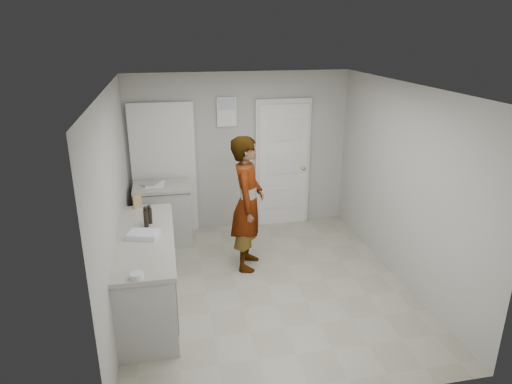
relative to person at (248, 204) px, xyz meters
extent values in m
plane|color=gray|center=(0.14, -0.58, -0.92)|extent=(4.00, 4.00, 0.00)
plane|color=#ABAAA2|center=(0.14, 1.42, 0.33)|extent=(3.50, 0.00, 3.50)
plane|color=#ABAAA2|center=(0.14, -2.58, 0.33)|extent=(3.50, 0.00, 3.50)
plane|color=#ABAAA2|center=(-1.61, -0.58, 0.33)|extent=(0.00, 4.00, 4.00)
plane|color=#ABAAA2|center=(1.89, -0.58, 0.33)|extent=(0.00, 4.00, 4.00)
plane|color=silver|center=(0.14, -0.58, 1.58)|extent=(4.00, 4.00, 0.00)
cube|color=white|center=(0.84, 1.35, 0.08)|extent=(0.80, 0.05, 2.00)
cube|color=silver|center=(0.84, 1.38, 0.11)|extent=(0.90, 0.04, 2.10)
sphere|color=#DAA254|center=(1.17, 1.30, 0.03)|extent=(0.07, 0.07, 0.07)
cube|color=white|center=(-0.06, 1.39, 0.98)|extent=(0.30, 0.02, 0.45)
cube|color=black|center=(-1.06, 1.39, 0.10)|extent=(0.90, 0.05, 2.04)
cube|color=silver|center=(-1.06, 1.36, 0.11)|extent=(0.98, 0.02, 2.10)
cube|color=beige|center=(-1.31, -0.78, -0.49)|extent=(0.60, 1.90, 0.86)
cube|color=black|center=(-1.31, -0.78, -0.88)|extent=(0.56, 1.86, 0.08)
cube|color=beige|center=(-1.31, -0.78, -0.02)|extent=(0.64, 1.96, 0.05)
cube|color=beige|center=(-1.11, 0.97, -0.49)|extent=(0.80, 0.55, 0.86)
cube|color=black|center=(-1.11, 0.97, -0.88)|extent=(0.75, 0.54, 0.08)
cube|color=beige|center=(-1.11, 0.97, -0.02)|extent=(0.84, 0.61, 0.05)
imported|color=silver|center=(0.00, 0.00, 0.00)|extent=(0.62, 0.77, 1.83)
cube|color=#9F764F|center=(-1.42, 0.12, 0.09)|extent=(0.11, 0.08, 0.17)
cylinder|color=tan|center=(-1.29, -0.23, 0.05)|extent=(0.05, 0.05, 0.07)
cylinder|color=black|center=(-1.26, -0.42, 0.10)|extent=(0.06, 0.06, 0.18)
sphere|color=black|center=(-1.26, -0.42, 0.22)|extent=(0.05, 0.05, 0.05)
cylinder|color=black|center=(-1.30, -0.51, 0.11)|extent=(0.06, 0.06, 0.21)
sphere|color=black|center=(-1.30, -0.51, 0.24)|extent=(0.05, 0.05, 0.05)
cube|color=silver|center=(-1.32, -0.79, 0.04)|extent=(0.37, 0.31, 0.06)
cube|color=white|center=(-1.32, -0.79, 0.03)|extent=(0.33, 0.26, 0.04)
cylinder|color=silver|center=(-1.36, -1.68, 0.03)|extent=(0.13, 0.13, 0.05)
sphere|color=white|center=(-1.38, -1.69, 0.03)|extent=(0.04, 0.04, 0.04)
sphere|color=white|center=(-1.34, -1.67, 0.03)|extent=(0.04, 0.04, 0.04)
cube|color=white|center=(-1.21, 1.02, 0.01)|extent=(0.29, 0.35, 0.01)
camera|label=1|loc=(-1.01, -5.54, 2.19)|focal=32.00mm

